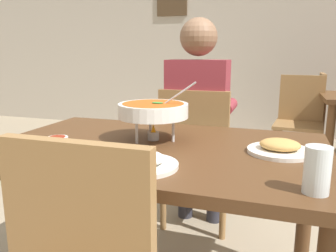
# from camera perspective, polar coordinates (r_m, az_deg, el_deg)

# --- Properties ---
(cafe_rear_partition) EXTENTS (10.00, 0.10, 3.00)m
(cafe_rear_partition) POSITION_cam_1_polar(r_m,az_deg,el_deg) (4.86, 13.33, 16.47)
(cafe_rear_partition) COLOR #BCB2A3
(cafe_rear_partition) RESTS_ON ground_plane
(dining_table_main) EXTENTS (1.36, 0.87, 0.74)m
(dining_table_main) POSITION_cam_1_polar(r_m,az_deg,el_deg) (1.42, -1.92, -7.25)
(dining_table_main) COLOR #51331C
(dining_table_main) RESTS_ON ground_plane
(chair_diner_main) EXTENTS (0.44, 0.44, 0.90)m
(chair_diner_main) POSITION_cam_1_polar(r_m,az_deg,el_deg) (2.11, 4.89, -4.25)
(chair_diner_main) COLOR olive
(chair_diner_main) RESTS_ON ground_plane
(diner_main) EXTENTS (0.40, 0.45, 1.31)m
(diner_main) POSITION_cam_1_polar(r_m,az_deg,el_deg) (2.09, 5.22, 2.21)
(diner_main) COLOR #2D2D38
(diner_main) RESTS_ON ground_plane
(curry_bowl) EXTENTS (0.33, 0.30, 0.26)m
(curry_bowl) POSITION_cam_1_polar(r_m,az_deg,el_deg) (1.44, -2.51, 2.60)
(curry_bowl) COLOR silver
(curry_bowl) RESTS_ON dining_table_main
(rice_plate) EXTENTS (0.24, 0.24, 0.06)m
(rice_plate) POSITION_cam_1_polar(r_m,az_deg,el_deg) (1.12, -4.38, -6.03)
(rice_plate) COLOR white
(rice_plate) RESTS_ON dining_table_main
(appetizer_plate) EXTENTS (0.24, 0.24, 0.06)m
(appetizer_plate) POSITION_cam_1_polar(r_m,az_deg,el_deg) (1.34, 18.37, -3.54)
(appetizer_plate) COLOR white
(appetizer_plate) RESTS_ON dining_table_main
(sauce_dish) EXTENTS (0.09, 0.09, 0.02)m
(sauce_dish) POSITION_cam_1_polar(r_m,az_deg,el_deg) (1.51, -18.22, -2.10)
(sauce_dish) COLOR white
(sauce_dish) RESTS_ON dining_table_main
(napkin_folded) EXTENTS (0.14, 0.11, 0.02)m
(napkin_folded) POSITION_cam_1_polar(r_m,az_deg,el_deg) (1.51, -24.06, -2.69)
(napkin_folded) COLOR white
(napkin_folded) RESTS_ON dining_table_main
(fork_utensil) EXTENTS (0.05, 0.17, 0.01)m
(fork_utensil) POSITION_cam_1_polar(r_m,az_deg,el_deg) (1.49, -25.90, -3.21)
(fork_utensil) COLOR silver
(fork_utensil) RESTS_ON dining_table_main
(spoon_utensil) EXTENTS (0.04, 0.17, 0.01)m
(spoon_utensil) POSITION_cam_1_polar(r_m,az_deg,el_deg) (1.46, -24.48, -3.42)
(spoon_utensil) COLOR silver
(spoon_utensil) RESTS_ON dining_table_main
(drink_glass) EXTENTS (0.07, 0.07, 0.13)m
(drink_glass) POSITION_cam_1_polar(r_m,az_deg,el_deg) (0.99, 23.88, -7.21)
(drink_glass) COLOR silver
(drink_glass) RESTS_ON dining_table_main
(chair_bg_corner) EXTENTS (0.45, 0.45, 0.90)m
(chair_bg_corner) POSITION_cam_1_polar(r_m,az_deg,el_deg) (4.02, 22.79, 2.67)
(chair_bg_corner) COLOR olive
(chair_bg_corner) RESTS_ON ground_plane
(chair_bg_window) EXTENTS (0.48, 0.48, 0.90)m
(chair_bg_window) POSITION_cam_1_polar(r_m,az_deg,el_deg) (3.52, 21.36, 1.57)
(chair_bg_window) COLOR olive
(chair_bg_window) RESTS_ON ground_plane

